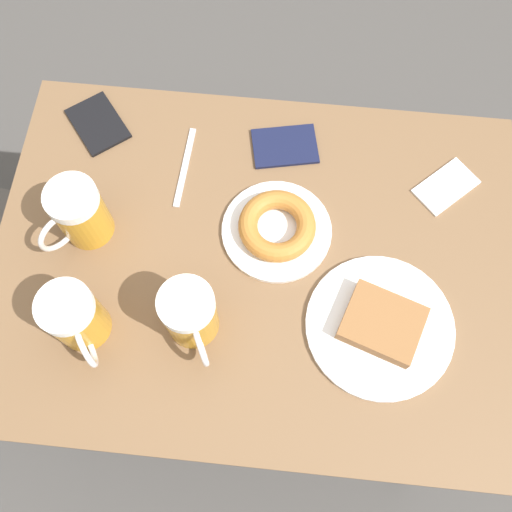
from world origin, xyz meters
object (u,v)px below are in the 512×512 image
Objects in this scene: fork at (185,167)px; napkin_folded at (446,187)px; beer_mug_right at (76,318)px; passport_far_edge at (98,124)px; plate_with_donut at (277,228)px; passport_near_edge at (285,146)px; plate_with_cake at (381,325)px; beer_mug_center at (190,315)px; beer_mug_left at (79,214)px.

napkin_folded is at bearing -89.17° from fork.
passport_far_edge is (0.41, 0.06, -0.06)m from beer_mug_right.
plate_with_donut is at bearing -122.05° from fork.
napkin_folded and fork have the same top height.
plate_with_donut reaches higher than passport_near_edge.
plate_with_cake is at bearing 157.32° from napkin_folded.
beer_mug_center is 0.87× the size of passport_far_edge.
fork is (0.28, 0.38, -0.01)m from plate_with_cake.
plate_with_donut is at bearing -117.76° from passport_far_edge.
plate_with_donut is 0.34m from napkin_folded.
beer_mug_right is (-0.19, -0.03, 0.00)m from beer_mug_left.
fork is at bearing -20.24° from beer_mug_right.
beer_mug_right is at bearing 97.33° from beer_mug_center.
napkin_folded is at bearing -61.42° from beer_mug_right.
plate_with_donut is 1.53× the size of beer_mug_left.
plate_with_cake is 1.94× the size of beer_mug_center.
plate_with_cake is 1.94× the size of beer_mug_right.
beer_mug_center is 0.32m from fork.
passport_far_edge is at bearing 66.94° from fork.
passport_near_edge is (0.06, 0.31, 0.00)m from napkin_folded.
napkin_folded is 0.77× the size of fork.
beer_mug_left reaches higher than passport_near_edge.
fork is 0.20m from passport_far_edge.
beer_mug_left is (0.13, 0.54, 0.05)m from plate_with_cake.
plate_with_donut reaches higher than passport_far_edge.
passport_near_edge is (0.38, -0.13, -0.06)m from beer_mug_center.
beer_mug_right is 0.36m from fork.
beer_mug_left is at bearing 121.59° from passport_near_edge.
napkin_folded is 0.32m from passport_near_edge.
beer_mug_right is (-0.05, 0.51, 0.05)m from plate_with_cake.
beer_mug_right reaches higher than passport_near_edge.
beer_mug_right is at bearing 96.00° from plate_with_cake.
fork is at bearing 57.95° from plate_with_donut.
fork is at bearing -46.75° from beer_mug_left.
beer_mug_left is (-0.03, 0.35, 0.05)m from plate_with_donut.
plate_with_donut is 1.44× the size of passport_near_edge.
beer_mug_left reaches higher than plate_with_donut.
beer_mug_left is at bearing 94.91° from plate_with_donut.
beer_mug_left is at bearing 133.25° from fork.
beer_mug_center reaches higher than plate_with_cake.
beer_mug_right reaches higher than passport_far_edge.
plate_with_cake is at bearing -122.30° from passport_far_edge.
beer_mug_center is 0.40m from passport_near_edge.
napkin_folded is (0.32, -0.44, -0.06)m from beer_mug_center.
beer_mug_left is 1.00× the size of beer_mug_center.
plate_with_donut is 0.43m from passport_far_edge.
plate_with_donut is at bearing 50.05° from plate_with_cake.
passport_near_edge is at bearing -18.71° from beer_mug_center.
beer_mug_center is (-0.03, 0.32, 0.05)m from plate_with_cake.
napkin_folded is at bearing -100.44° from passport_near_edge.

